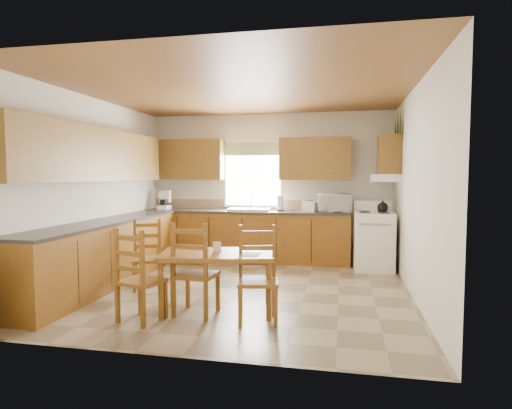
% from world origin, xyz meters
% --- Properties ---
extents(floor, '(4.50, 4.50, 0.00)m').
position_xyz_m(floor, '(0.00, 0.00, 0.00)').
color(floor, '#87775A').
rests_on(floor, ground).
extents(ceiling, '(4.50, 4.50, 0.00)m').
position_xyz_m(ceiling, '(0.00, 0.00, 2.70)').
color(ceiling, brown).
rests_on(ceiling, floor).
extents(wall_left, '(4.50, 4.50, 0.00)m').
position_xyz_m(wall_left, '(-2.25, 0.00, 1.35)').
color(wall_left, silver).
rests_on(wall_left, floor).
extents(wall_right, '(4.50, 4.50, 0.00)m').
position_xyz_m(wall_right, '(2.25, 0.00, 1.35)').
color(wall_right, silver).
rests_on(wall_right, floor).
extents(wall_back, '(4.50, 4.50, 0.00)m').
position_xyz_m(wall_back, '(0.00, 2.25, 1.35)').
color(wall_back, silver).
rests_on(wall_back, floor).
extents(wall_front, '(4.50, 4.50, 0.00)m').
position_xyz_m(wall_front, '(0.00, -2.25, 1.35)').
color(wall_front, silver).
rests_on(wall_front, floor).
extents(lower_cab_back, '(3.75, 0.60, 0.88)m').
position_xyz_m(lower_cab_back, '(-0.38, 1.95, 0.44)').
color(lower_cab_back, brown).
rests_on(lower_cab_back, floor).
extents(lower_cab_left, '(0.60, 3.60, 0.88)m').
position_xyz_m(lower_cab_left, '(-1.95, -0.15, 0.44)').
color(lower_cab_left, brown).
rests_on(lower_cab_left, floor).
extents(counter_back, '(3.75, 0.63, 0.04)m').
position_xyz_m(counter_back, '(-0.38, 1.95, 0.90)').
color(counter_back, '#362F2B').
rests_on(counter_back, lower_cab_back).
extents(counter_left, '(0.63, 3.60, 0.04)m').
position_xyz_m(counter_left, '(-1.95, -0.15, 0.90)').
color(counter_left, '#362F2B').
rests_on(counter_left, lower_cab_left).
extents(backsplash, '(3.75, 0.01, 0.18)m').
position_xyz_m(backsplash, '(-0.38, 2.24, 1.01)').
color(backsplash, '#94775C').
rests_on(backsplash, counter_back).
extents(upper_cab_back_left, '(1.41, 0.33, 0.75)m').
position_xyz_m(upper_cab_back_left, '(-1.55, 2.08, 1.85)').
color(upper_cab_back_left, brown).
rests_on(upper_cab_back_left, wall_back).
extents(upper_cab_back_right, '(1.25, 0.33, 0.75)m').
position_xyz_m(upper_cab_back_right, '(0.86, 2.08, 1.85)').
color(upper_cab_back_right, brown).
rests_on(upper_cab_back_right, wall_back).
extents(upper_cab_left, '(0.33, 3.60, 0.75)m').
position_xyz_m(upper_cab_left, '(-2.08, -0.15, 1.85)').
color(upper_cab_left, brown).
rests_on(upper_cab_left, wall_left).
extents(upper_cab_stove, '(0.33, 0.62, 0.62)m').
position_xyz_m(upper_cab_stove, '(2.08, 1.65, 1.90)').
color(upper_cab_stove, brown).
rests_on(upper_cab_stove, wall_right).
extents(range_hood, '(0.44, 0.62, 0.12)m').
position_xyz_m(range_hood, '(2.03, 1.65, 1.52)').
color(range_hood, white).
rests_on(range_hood, wall_right).
extents(window_frame, '(1.13, 0.02, 1.18)m').
position_xyz_m(window_frame, '(-0.30, 2.22, 1.55)').
color(window_frame, white).
rests_on(window_frame, wall_back).
extents(window_pane, '(1.05, 0.01, 1.10)m').
position_xyz_m(window_pane, '(-0.30, 2.21, 1.55)').
color(window_pane, white).
rests_on(window_pane, wall_back).
extents(window_valance, '(1.19, 0.01, 0.24)m').
position_xyz_m(window_valance, '(-0.30, 2.19, 2.05)').
color(window_valance, '#3F6532').
rests_on(window_valance, wall_back).
extents(sink_basin, '(0.75, 0.45, 0.04)m').
position_xyz_m(sink_basin, '(-0.30, 1.95, 0.94)').
color(sink_basin, silver).
rests_on(sink_basin, counter_back).
extents(pine_decal_a, '(0.22, 0.22, 0.36)m').
position_xyz_m(pine_decal_a, '(2.21, 1.33, 2.38)').
color(pine_decal_a, '#143916').
rests_on(pine_decal_a, wall_right).
extents(pine_decal_b, '(0.22, 0.22, 0.36)m').
position_xyz_m(pine_decal_b, '(2.21, 1.65, 2.42)').
color(pine_decal_b, '#143916').
rests_on(pine_decal_b, wall_right).
extents(pine_decal_c, '(0.22, 0.22, 0.36)m').
position_xyz_m(pine_decal_c, '(2.21, 1.97, 2.38)').
color(pine_decal_c, '#143916').
rests_on(pine_decal_c, wall_right).
extents(stove, '(0.64, 0.66, 0.94)m').
position_xyz_m(stove, '(1.86, 1.61, 0.47)').
color(stove, white).
rests_on(stove, floor).
extents(coffeemaker, '(0.27, 0.30, 0.35)m').
position_xyz_m(coffeemaker, '(-1.95, 1.91, 1.10)').
color(coffeemaker, white).
rests_on(coffeemaker, counter_back).
extents(paper_towel, '(0.12, 0.12, 0.28)m').
position_xyz_m(paper_towel, '(0.25, 1.99, 1.06)').
color(paper_towel, white).
rests_on(paper_towel, counter_back).
extents(toaster, '(0.27, 0.22, 0.19)m').
position_xyz_m(toaster, '(0.78, 1.93, 1.02)').
color(toaster, white).
rests_on(toaster, counter_back).
extents(microwave, '(0.56, 0.43, 0.32)m').
position_xyz_m(microwave, '(1.22, 1.93, 1.08)').
color(microwave, white).
rests_on(microwave, counter_back).
extents(dining_table, '(1.40, 0.96, 0.69)m').
position_xyz_m(dining_table, '(-0.04, -0.99, 0.34)').
color(dining_table, brown).
rests_on(dining_table, floor).
extents(chair_near_left, '(0.52, 0.51, 1.00)m').
position_xyz_m(chair_near_left, '(-0.75, -1.44, 0.50)').
color(chair_near_left, brown).
rests_on(chair_near_left, floor).
extents(chair_near_right, '(0.47, 0.45, 1.04)m').
position_xyz_m(chair_near_right, '(-0.25, -1.12, 0.52)').
color(chair_near_right, brown).
rests_on(chair_near_right, floor).
extents(chair_far_left, '(0.51, 0.50, 0.94)m').
position_xyz_m(chair_far_left, '(-1.27, -0.23, 0.47)').
color(chair_far_left, brown).
rests_on(chair_far_left, floor).
extents(chair_far_right, '(0.50, 0.49, 1.02)m').
position_xyz_m(chair_far_right, '(0.48, -1.25, 0.51)').
color(chair_far_right, brown).
rests_on(chair_far_right, floor).
extents(table_paper, '(0.21, 0.28, 0.00)m').
position_xyz_m(table_paper, '(0.36, -1.06, 0.69)').
color(table_paper, white).
rests_on(table_paper, dining_table).
extents(table_card, '(0.09, 0.03, 0.12)m').
position_xyz_m(table_card, '(-0.05, -0.97, 0.75)').
color(table_card, white).
rests_on(table_card, dining_table).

